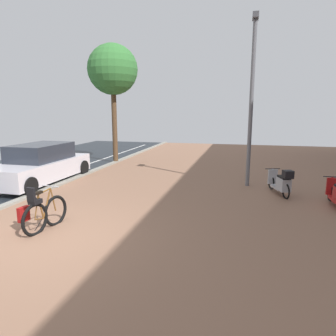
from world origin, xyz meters
The scene contains 6 objects.
ground centered at (1.43, 0.00, -0.02)m, with size 21.00×40.00×0.13m.
bicycle_foreground centered at (-0.26, 0.41, 0.40)m, with size 0.74×1.40×1.12m.
scooter_near centered at (5.41, 4.81, 0.42)m, with size 0.77×1.66×0.93m.
parked_car_near centered at (-3.34, 4.49, 0.68)m, with size 1.92×4.42×1.47m.
lamp_post centered at (4.36, 5.86, 3.27)m, with size 0.20×0.52×5.90m.
street_tree centered at (-2.43, 9.43, 4.74)m, with size 2.54×2.54×6.05m.
Camera 1 is at (4.13, -5.26, 2.70)m, focal length 32.05 mm.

